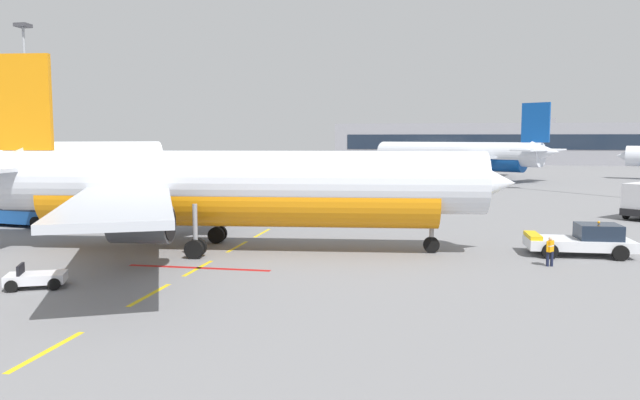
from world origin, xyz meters
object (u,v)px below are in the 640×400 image
Objects in this scene: airliner_far_center at (457,155)px; apron_light_mast_near at (26,85)px; ground_crew_worker at (550,250)px; airliner_mid_left at (45,159)px; apron_shuttle_bus at (9,203)px; pushback_tug at (583,240)px; airliner_foreground at (229,187)px.

airliner_far_center is 1.44× the size of apron_light_mast_near.
ground_crew_worker is (2.49, -72.23, -3.09)m from airliner_far_center.
airliner_mid_left is at bearing 144.79° from ground_crew_worker.
ground_crew_worker is (39.92, -8.86, -0.83)m from apron_shuttle_bus.
pushback_tug is 0.20× the size of airliner_mid_left.
airliner_mid_left is (-41.13, 40.82, 0.17)m from airliner_foreground.
airliner_foreground is 1.13× the size of airliner_mid_left.
airliner_mid_left is 73.40m from ground_crew_worker.
airliner_mid_left reaches higher than apron_shuttle_bus.
ground_crew_worker is (18.79, -1.45, -3.03)m from airliner_foreground.
pushback_tug is at bearing 6.01° from airliner_foreground.
pushback_tug is 68.78m from airliner_far_center.
airliner_far_center reaches higher than ground_crew_worker.
pushback_tug is 0.49× the size of apron_shuttle_bus.
pushback_tug is 3.73× the size of ground_crew_worker.
ground_crew_worker is at bearing -88.02° from airliner_far_center.
pushback_tug is 0.19× the size of airliner_far_center.
airliner_foreground reaches higher than pushback_tug.
airliner_foreground is at bearing -44.79° from airliner_mid_left.
airliner_far_center is at bearing 25.80° from apron_light_mast_near.
apron_shuttle_bus is at bearing 160.68° from airliner_foreground.
pushback_tug is at bearing 55.80° from ground_crew_worker.
airliner_mid_left is 0.94× the size of airliner_far_center.
airliner_mid_left is at bearing 135.21° from airliner_foreground.
apron_shuttle_bus is at bearing -120.57° from airliner_far_center.
airliner_foreground reaches higher than ground_crew_worker.
apron_shuttle_bus is 7.54× the size of ground_crew_worker.
pushback_tug is 42.76m from apron_shuttle_bus.
apron_light_mast_near is at bearing 123.85° from apron_shuttle_bus.
apron_light_mast_near reaches higher than ground_crew_worker.
apron_shuttle_bus is at bearing 173.06° from pushback_tug.
ground_crew_worker is 0.07× the size of apron_light_mast_near.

